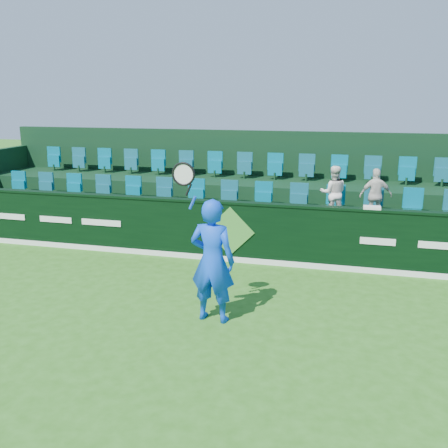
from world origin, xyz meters
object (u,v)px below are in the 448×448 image
(tennis_player, at_px, (212,260))
(spectator_middle, at_px, (376,196))
(spectator_left, at_px, (333,193))
(towel, at_px, (372,208))

(tennis_player, relative_size, spectator_middle, 2.18)
(spectator_left, xyz_separation_m, spectator_middle, (0.93, 0.00, -0.01))
(tennis_player, xyz_separation_m, spectator_left, (1.70, 4.15, 0.40))
(spectator_middle, bearing_deg, spectator_left, -12.30)
(tennis_player, xyz_separation_m, towel, (2.52, 3.03, 0.35))
(spectator_left, relative_size, spectator_middle, 1.02)
(tennis_player, xyz_separation_m, spectator_middle, (2.63, 4.15, 0.39))
(tennis_player, height_order, towel, tennis_player)
(spectator_left, distance_m, towel, 1.39)
(tennis_player, distance_m, spectator_left, 4.50)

